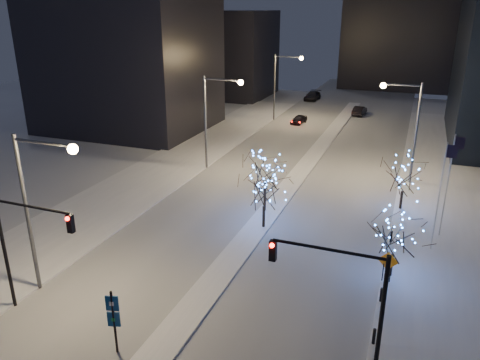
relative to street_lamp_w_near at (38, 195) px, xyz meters
The scene contains 24 objects.
ground 11.23m from the street_lamp_w_near, 12.61° to the right, with size 160.00×160.00×0.00m, color silver.
road 34.80m from the street_lamp_w_near, 74.85° to the left, with size 20.00×130.00×0.02m, color silver.
median 30.09m from the street_lamp_w_near, 72.30° to the left, with size 2.00×80.00×0.15m, color white.
east_sidewalk 30.63m from the street_lamp_w_near, 36.94° to the left, with size 10.00×90.00×0.15m, color white.
west_sidewalk 19.77m from the street_lamp_w_near, 105.71° to the left, with size 8.00×90.00×0.15m, color white.
filler_west_near 42.87m from the street_lamp_w_near, 116.64° to the left, with size 22.00×18.00×24.00m, color black.
filler_west_far 70.12m from the street_lamp_w_near, 104.09° to the left, with size 18.00×16.00×16.00m, color black.
street_lamp_w_near is the anchor object (origin of this frame).
street_lamp_w_mid 25.00m from the street_lamp_w_near, 90.00° to the left, with size 4.40×0.56×10.00m.
street_lamp_w_far 50.00m from the street_lamp_w_near, 90.00° to the left, with size 4.40×0.56×10.00m.
street_lamp_east 33.85m from the street_lamp_w_near, 55.81° to the left, with size 3.90×0.56×10.00m.
traffic_signal_west 2.70m from the street_lamp_w_near, 76.04° to the right, with size 5.26×0.43×7.00m.
traffic_signal_east 17.99m from the street_lamp_w_near, ahead, with size 5.26×0.43×7.00m.
flagpoles 27.07m from the street_lamp_w_near, 34.36° to the left, with size 1.35×2.60×8.00m.
bollards 21.57m from the street_lamp_w_near, 22.69° to the left, with size 0.16×12.16×0.90m.
car_near 49.45m from the street_lamp_w_near, 86.25° to the left, with size 1.52×3.77×1.29m, color black.
car_mid 59.71m from the street_lamp_w_near, 79.34° to the left, with size 1.55×4.46×1.47m, color black.
car_far 68.82m from the street_lamp_w_near, 89.25° to the left, with size 2.23×5.49×1.59m, color black.
holiday_tree_median_near 16.46m from the street_lamp_w_near, 54.26° to the left, with size 4.07×4.07×4.99m.
holiday_tree_median_far 18.74m from the street_lamp_w_near, 62.87° to the left, with size 3.86×3.86×5.09m.
holiday_tree_plaza_near 21.78m from the street_lamp_w_near, 25.38° to the left, with size 4.06×4.06×4.72m.
holiday_tree_plaza_far 28.65m from the street_lamp_w_near, 46.92° to the left, with size 5.11×5.11×4.82m.
wayfinding_sign 8.75m from the street_lamp_w_near, 24.71° to the right, with size 0.64×0.26×3.65m.
construction_sign 21.58m from the street_lamp_w_near, 23.49° to the left, with size 1.29×0.13×2.12m.
Camera 1 is at (10.82, -17.06, 16.64)m, focal length 35.00 mm.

